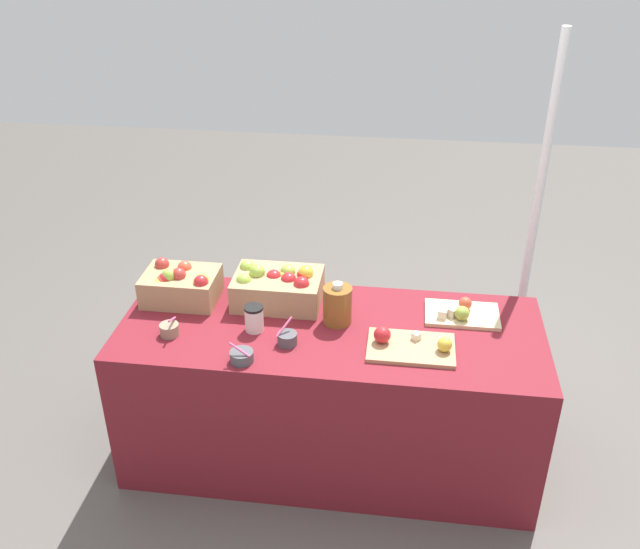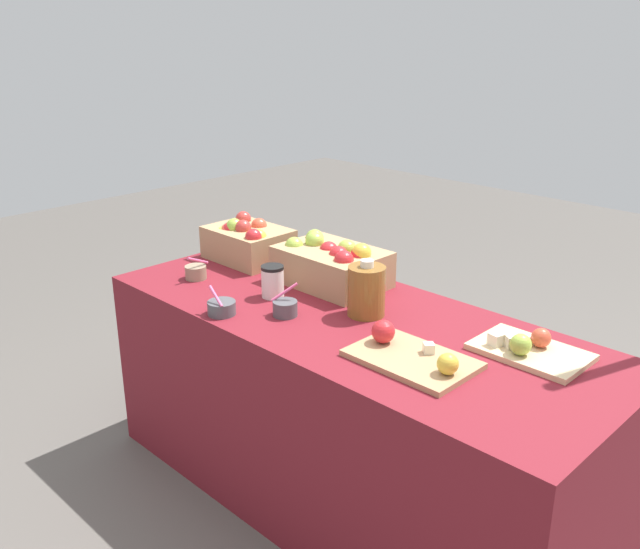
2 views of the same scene
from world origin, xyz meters
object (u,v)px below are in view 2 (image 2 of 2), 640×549
Objects in this scene: apple_crate_left at (247,241)px; cutting_board_front at (411,355)px; sample_bowl_mid at (196,272)px; apple_crate_middle at (332,263)px; coffee_cup at (273,281)px; sample_bowl_near at (285,308)px; cider_jug at (366,291)px; cutting_board_back at (528,348)px; sample_bowl_far at (222,308)px.

cutting_board_front is (1.08, -0.27, -0.06)m from apple_crate_left.
apple_crate_left is 0.30m from sample_bowl_mid.
apple_crate_left is at bearing -174.91° from apple_crate_middle.
apple_crate_middle is 0.54m from sample_bowl_mid.
coffee_cup is at bearing -103.87° from apple_crate_middle.
cider_jug is (0.19, 0.20, 0.06)m from sample_bowl_near.
cider_jug is (-0.33, 0.17, 0.07)m from cutting_board_front.
sample_bowl_mid is 0.53× the size of cider_jug.
apple_crate_left is 0.64m from sample_bowl_near.
cutting_board_back is (0.23, 0.29, -0.00)m from cutting_board_front.
sample_bowl_near reaches higher than cutting_board_back.
apple_crate_middle reaches higher than sample_bowl_mid.
apple_crate_middle is 3.39× the size of coffee_cup.
cutting_board_front is 3.52× the size of sample_bowl_mid.
sample_bowl_far is (-0.17, -0.15, -0.00)m from sample_bowl_near.
apple_crate_middle reaches higher than cutting_board_front.
coffee_cup is (-0.36, -0.11, -0.03)m from cider_jug.
apple_crate_left is 0.76m from cider_jug.
coffee_cup is (-0.06, -0.25, -0.02)m from apple_crate_middle.
cutting_board_front is 3.25× the size of sample_bowl_near.
sample_bowl_near is at bearing -176.79° from cutting_board_front.
cutting_board_back is 2.95× the size of sample_bowl_near.
coffee_cup is (0.36, 0.09, 0.03)m from sample_bowl_mid.
cider_jug reaches higher than sample_bowl_far.
cutting_board_front is at bearing -27.89° from cider_jug.
apple_crate_middle is 3.86× the size of sample_bowl_mid.
coffee_cup is (0.00, 0.24, 0.04)m from sample_bowl_far.
sample_bowl_far is at bearing -22.70° from sample_bowl_mid.
sample_bowl_mid is 0.75m from cider_jug.
apple_crate_middle reaches higher than sample_bowl_far.
apple_crate_middle is 3.57× the size of sample_bowl_near.
apple_crate_left is 3.46× the size of sample_bowl_far.
sample_bowl_far is 0.24m from coffee_cup.
cider_jug is (0.29, -0.14, 0.01)m from apple_crate_middle.
sample_bowl_mid reaches higher than cutting_board_back.
cutting_board_front is 0.69m from coffee_cup.
cutting_board_front is 1.05m from sample_bowl_mid.
coffee_cup is at bearing 89.28° from sample_bowl_far.
apple_crate_left is 0.45m from coffee_cup.
coffee_cup is at bearing -27.82° from apple_crate_left.
sample_bowl_mid is at bearing 179.77° from sample_bowl_near.
apple_crate_left is 2.88× the size of coffee_cup.
sample_bowl_mid is at bearing -178.51° from cutting_board_front.
apple_crate_middle is 1.10× the size of cutting_board_front.
apple_crate_middle is 0.33m from cider_jug.
sample_bowl_near is 0.29m from cider_jug.
cider_jug is (0.36, 0.35, 0.07)m from sample_bowl_far.
sample_bowl_mid is (-0.52, 0.00, -0.00)m from sample_bowl_near.
sample_bowl_near is 1.08× the size of sample_bowl_mid.
cider_jug reaches higher than coffee_cup.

